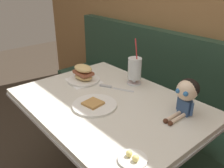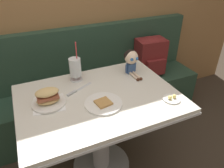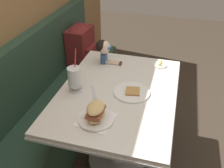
% 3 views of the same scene
% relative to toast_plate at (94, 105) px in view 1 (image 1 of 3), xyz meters
% --- Properties ---
extents(wood_panel_wall, '(4.40, 0.08, 2.40)m').
position_rel_toast_plate_xyz_m(wood_panel_wall, '(0.01, 0.97, 0.45)').
color(wood_panel_wall, olive).
rests_on(wood_panel_wall, ground).
extents(booth_bench, '(2.60, 0.48, 1.00)m').
position_rel_toast_plate_xyz_m(booth_bench, '(0.01, 0.73, -0.42)').
color(booth_bench, '#233D2D').
rests_on(booth_bench, ground).
extents(diner_table, '(1.11, 0.81, 0.74)m').
position_rel_toast_plate_xyz_m(diner_table, '(0.01, 0.10, -0.21)').
color(diner_table, silver).
rests_on(diner_table, ground).
extents(toast_plate, '(0.25, 0.25, 0.03)m').
position_rel_toast_plate_xyz_m(toast_plate, '(0.00, 0.00, 0.00)').
color(toast_plate, white).
rests_on(toast_plate, diner_table).
extents(milkshake_glass, '(0.10, 0.10, 0.32)m').
position_rel_toast_plate_xyz_m(milkshake_glass, '(-0.07, 0.39, 0.09)').
color(milkshake_glass, silver).
rests_on(milkshake_glass, diner_table).
extents(sandwich_plate, '(0.23, 0.23, 0.12)m').
position_rel_toast_plate_xyz_m(sandwich_plate, '(-0.33, 0.15, 0.04)').
color(sandwich_plate, white).
rests_on(sandwich_plate, diner_table).
extents(butter_saucer, '(0.12, 0.12, 0.04)m').
position_rel_toast_plate_xyz_m(butter_saucer, '(0.44, -0.14, 0.00)').
color(butter_saucer, white).
rests_on(butter_saucer, diner_table).
extents(butter_knife, '(0.22, 0.12, 0.01)m').
position_rel_toast_plate_xyz_m(butter_knife, '(-0.13, 0.22, -0.00)').
color(butter_knife, silver).
rests_on(butter_knife, diner_table).
extents(seated_doll, '(0.11, 0.22, 0.20)m').
position_rel_toast_plate_xyz_m(seated_doll, '(0.37, 0.31, 0.12)').
color(seated_doll, '#385689').
rests_on(seated_doll, diner_table).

